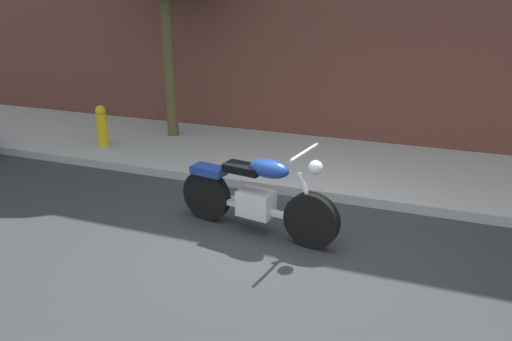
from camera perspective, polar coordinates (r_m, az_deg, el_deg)
ground_plane at (r=5.91m, az=2.36°, el=-8.63°), size 60.00×60.00×0.00m
sidewalk at (r=8.43m, az=8.55°, el=0.69°), size 22.78×2.78×0.14m
motorcycle at (r=6.01m, az=0.01°, el=-3.09°), size 2.16×0.76×1.17m
fire_hydrant at (r=9.47m, az=-17.45°, el=4.59°), size 0.20×0.20×0.91m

